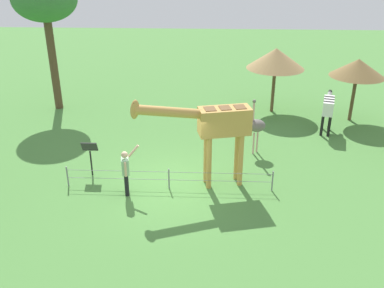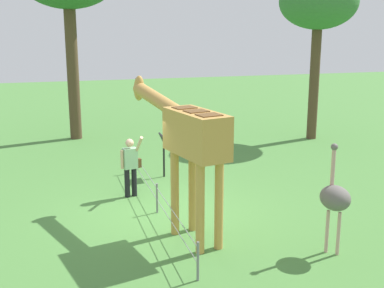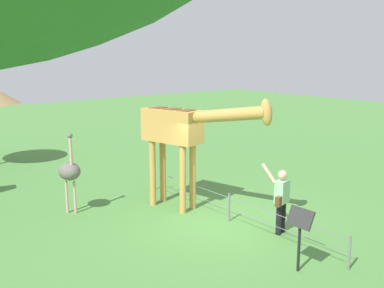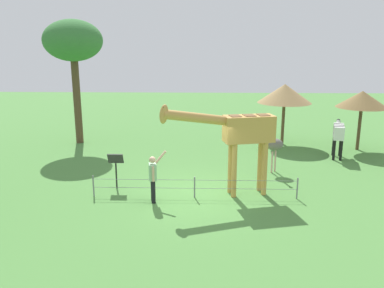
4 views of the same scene
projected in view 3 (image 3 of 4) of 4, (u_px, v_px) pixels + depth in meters
ground_plane at (223, 223)px, 11.77m from camera, size 60.00×60.00×0.00m
giraffe at (182, 131)px, 12.37m from camera, size 3.94×1.36×3.28m
visitor at (281, 198)px, 10.95m from camera, size 0.63×0.57×1.72m
ostrich at (70, 171)px, 12.27m from camera, size 0.70×0.56×2.25m
info_sign at (300, 227)px, 9.02m from camera, size 0.56×0.21×1.32m
wire_fence at (229, 206)px, 11.83m from camera, size 7.05×0.05×0.75m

